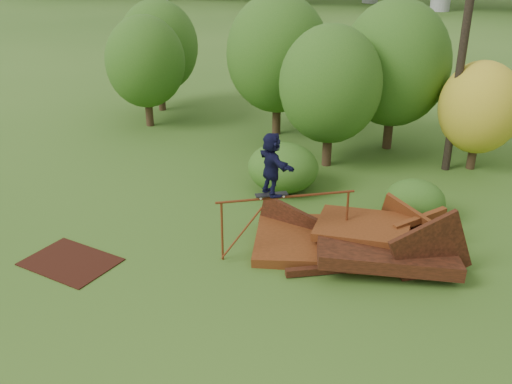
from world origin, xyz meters
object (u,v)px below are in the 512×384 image
(scrap_pile, at_px, (356,243))
(flat_plate, at_px, (71,262))
(utility_pole, at_px, (468,16))
(skater, at_px, (272,164))

(scrap_pile, xyz_separation_m, flat_plate, (-6.81, -2.95, -0.34))
(flat_plate, height_order, utility_pole, utility_pole)
(scrap_pile, bearing_deg, flat_plate, -156.56)
(scrap_pile, relative_size, skater, 3.62)
(skater, relative_size, utility_pole, 0.15)
(scrap_pile, relative_size, utility_pole, 0.56)
(skater, bearing_deg, flat_plate, 67.49)
(utility_pole, bearing_deg, scrap_pile, -104.50)
(skater, distance_m, flat_plate, 5.79)
(scrap_pile, height_order, flat_plate, scrap_pile)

